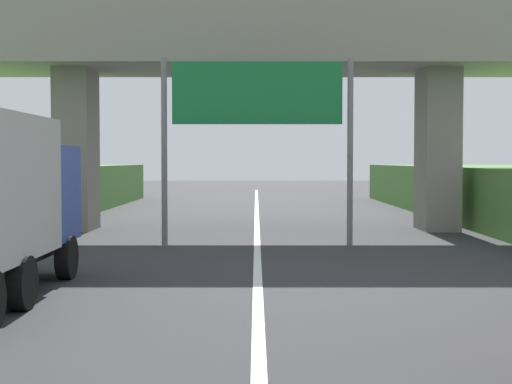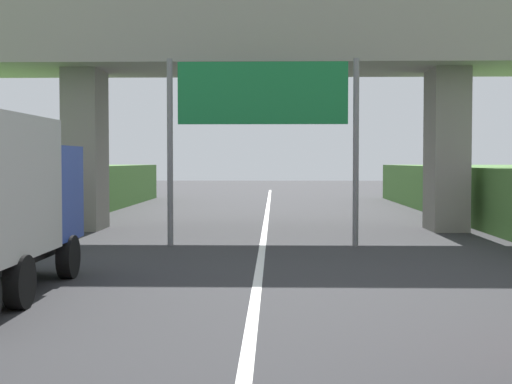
# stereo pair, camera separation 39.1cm
# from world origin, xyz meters

# --- Properties ---
(lane_centre_stripe) EXTENTS (0.20, 87.81, 0.01)m
(lane_centre_stripe) POSITION_xyz_m (0.00, 23.90, 0.00)
(lane_centre_stripe) COLOR white
(lane_centre_stripe) RESTS_ON ground
(overpass_bridge) EXTENTS (40.00, 4.80, 8.23)m
(overpass_bridge) POSITION_xyz_m (0.00, 29.88, 6.26)
(overpass_bridge) COLOR gray
(overpass_bridge) RESTS_ON ground
(overhead_highway_sign) EXTENTS (5.88, 0.18, 5.73)m
(overhead_highway_sign) POSITION_xyz_m (0.00, 24.64, 4.27)
(overhead_highway_sign) COLOR slate
(overhead_highway_sign) RESTS_ON ground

